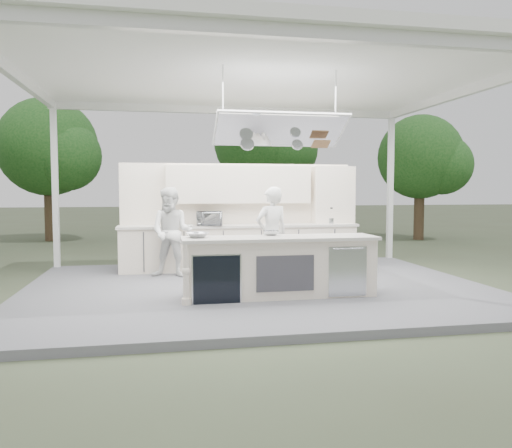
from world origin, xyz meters
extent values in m
plane|color=#414C34|center=(0.00, 0.00, 0.00)|extent=(90.00, 90.00, 0.00)
cube|color=#57585C|center=(0.00, 0.00, 0.06)|extent=(8.00, 6.00, 0.12)
cube|color=white|center=(3.90, 2.90, 1.85)|extent=(0.12, 0.12, 3.70)
cube|color=white|center=(-3.90, 2.90, 1.85)|extent=(0.12, 0.12, 3.70)
cube|color=white|center=(0.00, 0.00, 3.78)|extent=(8.20, 6.20, 0.16)
cube|color=white|center=(0.00, -2.90, 3.62)|extent=(8.00, 0.12, 0.16)
cube|color=white|center=(0.00, 2.90, 3.62)|extent=(8.00, 0.12, 0.16)
cube|color=white|center=(-3.90, 0.00, 3.62)|extent=(0.12, 6.00, 0.16)
cube|color=white|center=(3.90, 0.00, 3.62)|extent=(0.12, 6.00, 0.16)
cube|color=white|center=(0.20, -0.90, 2.75)|extent=(2.00, 0.71, 0.43)
cube|color=white|center=(0.20, -0.90, 2.75)|extent=(2.06, 0.76, 0.46)
cylinder|color=white|center=(-0.70, -0.90, 3.23)|extent=(0.02, 0.02, 0.95)
cylinder|color=white|center=(1.10, -0.90, 3.23)|extent=(0.02, 0.02, 0.95)
cylinder|color=silver|center=(-0.30, -0.75, 2.53)|extent=(0.22, 0.14, 0.21)
cylinder|color=silver|center=(0.50, -0.80, 2.53)|extent=(0.18, 0.12, 0.18)
cube|color=#9A6D3D|center=(0.90, -0.78, 2.55)|extent=(0.28, 0.18, 0.12)
cube|color=white|center=(0.20, -0.90, 0.57)|extent=(3.00, 0.70, 0.90)
cube|color=silver|center=(0.20, -0.90, 1.04)|extent=(3.10, 0.78, 0.05)
cylinder|color=white|center=(-1.30, -1.25, 0.58)|extent=(0.11, 0.11, 0.92)
cube|color=black|center=(-0.85, -1.25, 0.48)|extent=(0.70, 0.04, 0.72)
cube|color=silver|center=(-0.85, -1.26, 0.48)|extent=(0.74, 0.03, 0.72)
cube|color=#3B393F|center=(0.20, -1.26, 0.54)|extent=(0.90, 0.02, 0.55)
cube|color=silver|center=(1.20, -1.26, 0.54)|extent=(0.62, 0.02, 0.78)
cube|color=white|center=(0.00, 1.90, 0.57)|extent=(5.00, 0.65, 0.90)
cube|color=silver|center=(0.00, 1.90, 1.04)|extent=(5.08, 0.72, 0.05)
cube|color=white|center=(0.00, 2.20, 1.25)|extent=(5.00, 0.10, 2.25)
cube|color=white|center=(0.00, 2.07, 1.92)|extent=(3.10, 0.38, 0.80)
cube|color=white|center=(2.10, 2.02, 1.67)|extent=(0.90, 0.45, 1.30)
cube|color=#9A6D3D|center=(2.10, 2.02, 1.67)|extent=(0.84, 0.40, 0.03)
cylinder|color=silver|center=(2.00, 1.88, 1.13)|extent=(0.20, 0.20, 0.12)
cylinder|color=black|center=(2.00, 1.88, 1.29)|extent=(0.17, 0.17, 0.20)
cylinder|color=black|center=(2.35, 1.88, 1.12)|extent=(0.16, 0.16, 0.10)
cone|color=black|center=(2.35, 1.88, 1.29)|extent=(0.14, 0.14, 0.24)
cylinder|color=#453022|center=(-5.50, 10.00, 1.05)|extent=(0.36, 0.36, 2.10)
sphere|color=#346425|center=(-5.50, 10.00, 3.29)|extent=(3.40, 3.40, 3.40)
sphere|color=#346425|center=(-4.82, 9.49, 2.95)|extent=(2.38, 2.38, 2.38)
cylinder|color=#453022|center=(2.50, 12.00, 1.22)|extent=(0.36, 0.36, 2.45)
sphere|color=#346425|center=(2.50, 12.00, 3.85)|extent=(4.00, 4.00, 4.00)
sphere|color=#346425|center=(3.30, 11.40, 3.45)|extent=(2.80, 2.80, 2.80)
cylinder|color=#453022|center=(7.50, 8.00, 0.96)|extent=(0.36, 0.36, 1.92)
sphere|color=#346425|center=(7.50, 8.00, 2.97)|extent=(3.00, 3.00, 3.00)
sphere|color=#346425|center=(8.10, 7.55, 2.67)|extent=(2.10, 2.10, 2.10)
imported|color=white|center=(0.33, 0.29, 0.99)|extent=(0.73, 0.58, 1.75)
imported|color=white|center=(-1.45, 1.20, 0.99)|extent=(1.00, 0.87, 1.74)
imported|color=silver|center=(-0.67, 1.70, 1.22)|extent=(0.56, 0.40, 0.29)
imported|color=silver|center=(-1.10, -0.82, 1.11)|extent=(0.43, 0.43, 0.08)
imported|color=#B4B6BB|center=(0.11, -0.65, 1.11)|extent=(0.28, 0.28, 0.08)
camera|label=1|loc=(-1.64, -8.55, 1.82)|focal=35.00mm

